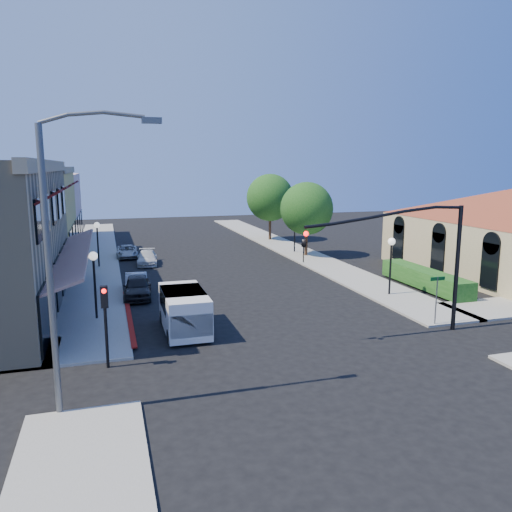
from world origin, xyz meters
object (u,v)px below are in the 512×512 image
object	(u,v)px
cobra_streetlight	(60,251)
lamppost_right_near	(391,252)
street_name_sign	(437,293)
lamppost_left_far	(97,233)
parked_car_c	(147,258)
lamppost_left_near	(94,268)
street_tree_a	(307,209)
secondary_signal	(105,311)
signal_mast_arm	(419,248)
parked_car_a	(137,287)
lamppost_right_far	(295,223)
parked_car_d	(127,251)
street_tree_b	(270,198)
white_van	(184,309)
parked_car_b	(136,284)

from	to	relation	value
cobra_streetlight	lamppost_right_near	size ratio (longest dim) A/B	2.61
street_name_sign	lamppost_right_near	world-z (taller)	lamppost_right_near
lamppost_left_far	parked_car_c	distance (m)	4.31
cobra_streetlight	lamppost_left_near	size ratio (longest dim) A/B	2.61
lamppost_left_far	lamppost_right_near	xyz separation A→B (m)	(17.00, -14.00, 0.00)
street_tree_a	secondary_signal	distance (m)	26.64
signal_mast_arm	lamppost_left_near	size ratio (longest dim) A/B	2.24
secondary_signal	parked_car_a	world-z (taller)	secondary_signal
secondary_signal	lamppost_left_far	size ratio (longest dim) A/B	0.93
street_tree_a	parked_car_a	distance (m)	18.37
parked_car_c	lamppost_right_far	bearing A→B (deg)	12.41
parked_car_d	street_tree_a	bearing A→B (deg)	-12.85
parked_car_a	lamppost_right_near	bearing A→B (deg)	-10.79
street_tree_b	cobra_streetlight	world-z (taller)	cobra_streetlight
white_van	lamppost_right_near	bearing A→B (deg)	13.48
secondary_signal	lamppost_left_near	xyz separation A→B (m)	(-0.50, 6.59, 0.42)
street_tree_b	cobra_streetlight	distance (m)	38.45
signal_mast_arm	secondary_signal	bearing A→B (deg)	-179.63
signal_mast_arm	cobra_streetlight	bearing A→B (deg)	-166.89
signal_mast_arm	white_van	bearing A→B (deg)	161.78
street_name_sign	lamppost_right_near	distance (m)	5.98
signal_mast_arm	secondary_signal	xyz separation A→B (m)	(-13.86, -0.09, -1.77)
lamppost_right_far	parked_car_b	size ratio (longest dim) A/B	0.95
lamppost_left_far	parked_car_a	world-z (taller)	lamppost_left_far
secondary_signal	parked_car_c	distance (m)	21.23
cobra_streetlight	street_name_sign	world-z (taller)	cobra_streetlight
lamppost_left_near	white_van	distance (m)	5.34
signal_mast_arm	secondary_signal	distance (m)	13.97
street_name_sign	lamppost_right_far	bearing A→B (deg)	87.37
street_tree_a	secondary_signal	bearing A→B (deg)	-129.21
cobra_streetlight	parked_car_b	distance (m)	15.98
street_name_sign	lamppost_left_near	world-z (taller)	lamppost_left_near
street_tree_b	secondary_signal	bearing A→B (deg)	-118.77
lamppost_right_far	parked_car_a	size ratio (longest dim) A/B	0.90
signal_mast_arm	lamppost_right_near	size ratio (longest dim) A/B	2.24
signal_mast_arm	cobra_streetlight	distance (m)	15.45
street_tree_b	cobra_streetlight	bearing A→B (deg)	-117.83
lamppost_right_near	parked_car_c	world-z (taller)	lamppost_right_near
street_tree_a	white_van	world-z (taller)	street_tree_a
secondary_signal	parked_car_d	world-z (taller)	secondary_signal
street_name_sign	lamppost_right_far	xyz separation A→B (m)	(1.00, 21.80, 1.04)
lamppost_right_far	parked_car_b	world-z (taller)	lamppost_right_far
signal_mast_arm	secondary_signal	world-z (taller)	signal_mast_arm
street_tree_b	street_name_sign	xyz separation A→B (m)	(-1.30, -29.80, -2.85)
lamppost_right_far	parked_car_d	world-z (taller)	lamppost_right_far
street_tree_b	parked_car_c	bearing A→B (deg)	-144.57
white_van	parked_car_c	distance (m)	17.44
lamppost_left_near	lamppost_right_far	size ratio (longest dim) A/B	1.00
cobra_streetlight	lamppost_right_far	world-z (taller)	cobra_streetlight
secondary_signal	lamppost_right_far	size ratio (longest dim) A/B	0.93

